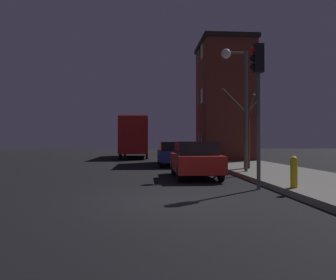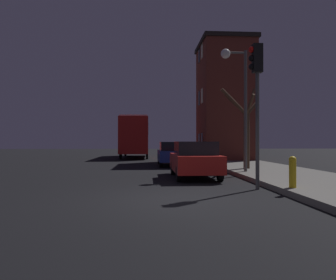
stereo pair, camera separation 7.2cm
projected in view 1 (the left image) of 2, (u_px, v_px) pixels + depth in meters
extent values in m
plane|color=black|center=(173.00, 199.00, 8.55)|extent=(120.00, 120.00, 0.00)
cube|color=brown|center=(225.00, 102.00, 25.21)|extent=(3.73, 4.79, 8.69)
cube|color=black|center=(225.00, 44.00, 25.23)|extent=(3.97, 5.03, 0.30)
cube|color=black|center=(202.00, 141.00, 24.42)|extent=(0.03, 0.70, 1.10)
cube|color=black|center=(199.00, 141.00, 25.72)|extent=(0.03, 0.70, 1.10)
cube|color=beige|center=(202.00, 96.00, 24.44)|extent=(0.03, 0.70, 1.10)
cube|color=black|center=(199.00, 98.00, 25.74)|extent=(0.03, 0.70, 1.10)
cube|color=beige|center=(202.00, 51.00, 24.45)|extent=(0.03, 0.70, 1.10)
cube|color=black|center=(199.00, 56.00, 25.76)|extent=(0.03, 0.70, 1.10)
cylinder|color=#4C4C4C|center=(246.00, 111.00, 14.57)|extent=(0.14, 0.14, 5.38)
cylinder|color=#4C4C4C|center=(236.00, 53.00, 14.55)|extent=(0.90, 0.09, 0.09)
sphere|color=white|center=(226.00, 54.00, 14.52)|extent=(0.43, 0.43, 0.43)
cylinder|color=#4C4C4C|center=(259.00, 131.00, 10.27)|extent=(0.12, 0.12, 3.67)
cube|color=black|center=(258.00, 58.00, 10.28)|extent=(0.30, 0.24, 0.90)
sphere|color=red|center=(253.00, 50.00, 10.27)|extent=(0.20, 0.20, 0.20)
sphere|color=black|center=(253.00, 58.00, 10.27)|extent=(0.20, 0.20, 0.20)
sphere|color=black|center=(253.00, 67.00, 10.27)|extent=(0.20, 0.20, 0.20)
cylinder|color=#473323|center=(247.00, 142.00, 16.19)|extent=(0.30, 0.30, 2.65)
cylinder|color=#473323|center=(250.00, 105.00, 15.83)|extent=(0.27, 0.88, 0.99)
cylinder|color=#473323|center=(251.00, 102.00, 16.44)|extent=(0.68, 0.59, 1.39)
cylinder|color=#473323|center=(236.00, 104.00, 16.24)|extent=(1.17, 0.31, 1.14)
cylinder|color=#473323|center=(252.00, 108.00, 16.42)|extent=(0.85, 0.58, 0.81)
cylinder|color=#473323|center=(234.00, 102.00, 16.11)|extent=(1.39, 0.27, 1.35)
cube|color=red|center=(135.00, 136.00, 31.10)|extent=(2.44, 9.34, 3.12)
cube|color=black|center=(135.00, 130.00, 31.11)|extent=(2.46, 8.59, 1.12)
cube|color=#B2B2B2|center=(135.00, 119.00, 31.11)|extent=(2.32, 8.87, 0.12)
cylinder|color=black|center=(147.00, 151.00, 34.20)|extent=(0.18, 0.96, 0.96)
cylinder|color=black|center=(125.00, 151.00, 34.05)|extent=(0.18, 0.96, 0.96)
cylinder|color=black|center=(147.00, 153.00, 28.14)|extent=(0.18, 0.96, 0.96)
cylinder|color=black|center=(120.00, 154.00, 27.99)|extent=(0.18, 0.96, 0.96)
cube|color=#B21E19|center=(195.00, 162.00, 13.61)|extent=(1.75, 4.12, 0.68)
cube|color=black|center=(196.00, 148.00, 13.41)|extent=(1.54, 2.14, 0.54)
cylinder|color=black|center=(208.00, 168.00, 15.00)|extent=(0.18, 0.59, 0.59)
cylinder|color=black|center=(173.00, 168.00, 14.89)|extent=(0.18, 0.59, 0.59)
cylinder|color=black|center=(221.00, 174.00, 12.33)|extent=(0.18, 0.59, 0.59)
cylinder|color=black|center=(179.00, 174.00, 12.22)|extent=(0.18, 0.59, 0.59)
cube|color=navy|center=(173.00, 155.00, 20.46)|extent=(1.79, 4.30, 0.63)
cube|color=black|center=(173.00, 146.00, 20.25)|extent=(1.58, 2.24, 0.54)
cylinder|color=black|center=(183.00, 159.00, 21.91)|extent=(0.18, 0.64, 0.64)
cylinder|color=black|center=(159.00, 159.00, 21.80)|extent=(0.18, 0.64, 0.64)
cylinder|color=black|center=(189.00, 162.00, 19.12)|extent=(0.18, 0.64, 0.64)
cylinder|color=black|center=(161.00, 162.00, 19.01)|extent=(0.18, 0.64, 0.64)
cylinder|color=gold|center=(294.00, 175.00, 9.40)|extent=(0.20, 0.20, 0.75)
sphere|color=gold|center=(294.00, 160.00, 9.40)|extent=(0.21, 0.21, 0.21)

